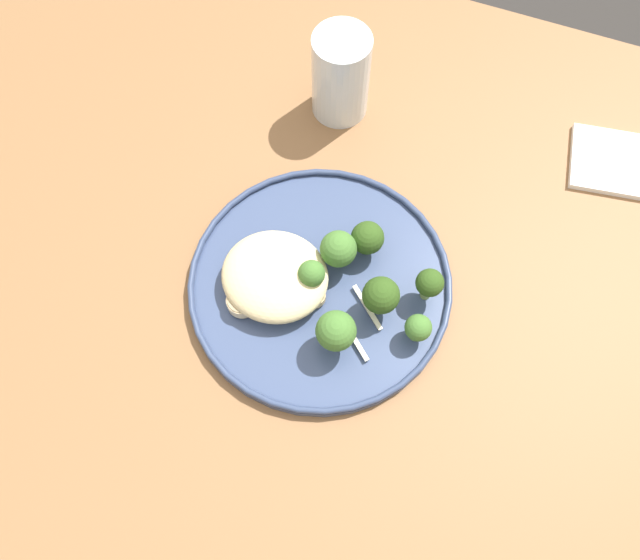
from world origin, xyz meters
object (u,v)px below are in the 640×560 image
(seared_scallop_on_noodles, at_px, (242,302))
(broccoli_floret_near_rim, at_px, (381,296))
(seared_scallop_front_small, at_px, (239,272))
(seared_scallop_right_edge, at_px, (266,304))
(broccoli_floret_tall_stalk, at_px, (429,284))
(broccoli_floret_beside_noodles, at_px, (312,275))
(broccoli_floret_split_head, at_px, (338,249))
(dinner_plate, at_px, (320,284))
(broccoli_floret_small_sprig, at_px, (367,238))
(seared_scallop_half_hidden, at_px, (297,276))
(broccoli_floret_left_leaning, at_px, (336,331))
(seared_scallop_tiny_bay, at_px, (275,275))
(broccoli_floret_rear_charred, at_px, (418,328))
(water_glass, at_px, (341,80))
(seared_scallop_center_golden, at_px, (314,296))
(folded_napkin, at_px, (634,166))

(seared_scallop_on_noodles, height_order, broccoli_floret_near_rim, broccoli_floret_near_rim)
(seared_scallop_front_small, xyz_separation_m, seared_scallop_right_edge, (-0.04, 0.02, 0.00))
(broccoli_floret_tall_stalk, bearing_deg, broccoli_floret_near_rim, 36.39)
(broccoli_floret_beside_noodles, xyz_separation_m, broccoli_floret_split_head, (-0.02, -0.04, 0.00))
(dinner_plate, bearing_deg, broccoli_floret_small_sprig, -120.87)
(seared_scallop_right_edge, height_order, seared_scallop_half_hidden, seared_scallop_right_edge)
(broccoli_floret_beside_noodles, bearing_deg, broccoli_floret_left_leaning, 131.66)
(broccoli_floret_tall_stalk, xyz_separation_m, broccoli_floret_near_rim, (0.04, 0.03, 0.00))
(seared_scallop_tiny_bay, xyz_separation_m, broccoli_floret_rear_charred, (-0.16, 0.01, 0.01))
(broccoli_floret_near_rim, xyz_separation_m, water_glass, (0.13, -0.24, 0.01))
(seared_scallop_on_noodles, distance_m, broccoli_floret_tall_stalk, 0.20)
(water_glass, bearing_deg, seared_scallop_on_noodles, 88.83)
(seared_scallop_center_golden, bearing_deg, seared_scallop_tiny_bay, -8.48)
(broccoli_floret_tall_stalk, xyz_separation_m, water_glass, (0.18, -0.21, 0.01))
(broccoli_floret_near_rim, distance_m, broccoli_floret_beside_noodles, 0.08)
(seared_scallop_center_golden, height_order, broccoli_floret_split_head, broccoli_floret_split_head)
(dinner_plate, bearing_deg, broccoli_floret_rear_charred, 169.69)
(seared_scallop_front_small, relative_size, broccoli_floret_left_leaning, 0.60)
(broccoli_floret_rear_charred, bearing_deg, broccoli_floret_small_sprig, -43.44)
(seared_scallop_front_small, bearing_deg, seared_scallop_on_noodles, 117.75)
(folded_napkin, bearing_deg, dinner_plate, 42.95)
(dinner_plate, distance_m, broccoli_floret_left_leaning, 0.08)
(seared_scallop_center_golden, distance_m, seared_scallop_half_hidden, 0.03)
(broccoli_floret_split_head, distance_m, broccoli_floret_small_sprig, 0.04)
(broccoli_floret_rear_charred, relative_size, water_glass, 0.35)
(seared_scallop_center_golden, bearing_deg, broccoli_floret_near_rim, -167.72)
(broccoli_floret_rear_charred, height_order, broccoli_floret_split_head, broccoli_floret_split_head)
(seared_scallop_tiny_bay, relative_size, broccoli_floret_left_leaning, 0.48)
(broccoli_floret_beside_noodles, height_order, broccoli_floret_small_sprig, broccoli_floret_beside_noodles)
(seared_scallop_center_golden, xyz_separation_m, broccoli_floret_beside_noodles, (0.01, -0.01, 0.02))
(seared_scallop_tiny_bay, distance_m, seared_scallop_front_small, 0.04)
(seared_scallop_right_edge, bearing_deg, broccoli_floret_near_rim, -159.62)
(seared_scallop_half_hidden, xyz_separation_m, broccoli_floret_tall_stalk, (-0.14, -0.03, 0.02))
(seared_scallop_on_noodles, relative_size, broccoli_floret_small_sprig, 0.67)
(water_glass, bearing_deg, seared_scallop_front_small, 85.06)
(broccoli_floret_split_head, relative_size, water_glass, 0.47)
(seared_scallop_front_small, distance_m, seared_scallop_center_golden, 0.09)
(broccoli_floret_left_leaning, xyz_separation_m, broccoli_floret_rear_charred, (-0.08, -0.04, -0.01))
(broccoli_floret_split_head, height_order, folded_napkin, broccoli_floret_split_head)
(broccoli_floret_beside_noodles, bearing_deg, seared_scallop_tiny_bay, 8.34)
(broccoli_floret_left_leaning, xyz_separation_m, broccoli_floret_small_sprig, (0.00, -0.11, -0.01))
(broccoli_floret_rear_charred, xyz_separation_m, broccoli_floret_beside_noodles, (0.12, -0.01, 0.01))
(broccoli_floret_left_leaning, relative_size, water_glass, 0.51)
(seared_scallop_tiny_bay, xyz_separation_m, seared_scallop_half_hidden, (-0.02, -0.01, -0.00))
(seared_scallop_tiny_bay, distance_m, seared_scallop_right_edge, 0.03)
(broccoli_floret_split_head, distance_m, water_glass, 0.22)
(seared_scallop_center_golden, relative_size, broccoli_floret_rear_charred, 0.63)
(seared_scallop_on_noodles, xyz_separation_m, seared_scallop_front_small, (0.02, -0.03, -0.00))
(seared_scallop_center_golden, height_order, seared_scallop_half_hidden, same)
(broccoli_floret_split_head, bearing_deg, seared_scallop_tiny_bay, 37.47)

